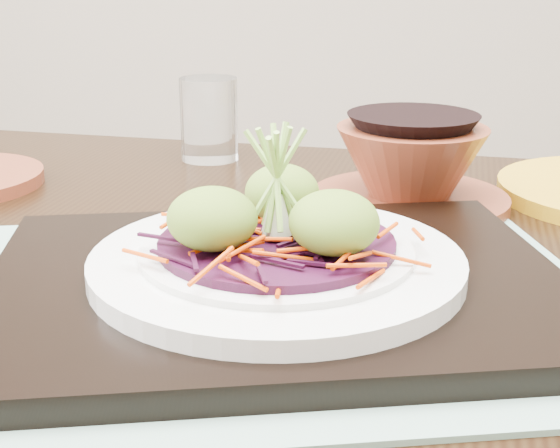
# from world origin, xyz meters

# --- Properties ---
(dining_table) EXTENTS (1.31, 0.97, 0.76)m
(dining_table) POSITION_xyz_m (-0.06, -0.07, 0.66)
(dining_table) COLOR black
(dining_table) RESTS_ON ground
(placemat) EXTENTS (0.46, 0.40, 0.00)m
(placemat) POSITION_xyz_m (-0.06, -0.09, 0.76)
(placemat) COLOR gray
(placemat) RESTS_ON dining_table
(serving_tray) EXTENTS (0.40, 0.33, 0.02)m
(serving_tray) POSITION_xyz_m (-0.06, -0.09, 0.77)
(serving_tray) COLOR black
(serving_tray) RESTS_ON placemat
(white_plate) EXTENTS (0.23, 0.23, 0.02)m
(white_plate) POSITION_xyz_m (-0.06, -0.09, 0.79)
(white_plate) COLOR silver
(white_plate) RESTS_ON serving_tray
(cabbage_bed) EXTENTS (0.14, 0.14, 0.01)m
(cabbage_bed) POSITION_xyz_m (-0.06, -0.09, 0.80)
(cabbage_bed) COLOR #380B28
(cabbage_bed) RESTS_ON white_plate
(carrot_julienne) EXTENTS (0.18, 0.18, 0.01)m
(carrot_julienne) POSITION_xyz_m (-0.06, -0.09, 0.80)
(carrot_julienne) COLOR #CC3B03
(carrot_julienne) RESTS_ON cabbage_bed
(guacamole_scoops) EXTENTS (0.12, 0.11, 0.04)m
(guacamole_scoops) POSITION_xyz_m (-0.06, -0.09, 0.82)
(guacamole_scoops) COLOR olive
(guacamole_scoops) RESTS_ON cabbage_bed
(scallion_garnish) EXTENTS (0.05, 0.05, 0.08)m
(scallion_garnish) POSITION_xyz_m (-0.06, -0.09, 0.84)
(scallion_garnish) COLOR #89C04C
(scallion_garnish) RESTS_ON cabbage_bed
(water_glass) EXTENTS (0.08, 0.08, 0.09)m
(water_glass) POSITION_xyz_m (-0.17, 0.27, 0.80)
(water_glass) COLOR white
(water_glass) RESTS_ON dining_table
(terracotta_bowl_set) EXTENTS (0.18, 0.18, 0.07)m
(terracotta_bowl_set) POSITION_xyz_m (0.03, 0.11, 0.79)
(terracotta_bowl_set) COLOR maroon
(terracotta_bowl_set) RESTS_ON dining_table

